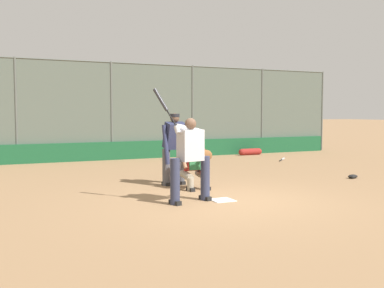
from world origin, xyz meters
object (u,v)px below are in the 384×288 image
catcher_behind_plate (195,163)px  fielding_glove_on_dirt (353,176)px  umpire_home (174,147)px  batter_at_plate (190,157)px  spare_bat_near_backstop (282,159)px  equipment_bag_dugout_side (250,152)px

catcher_behind_plate → fielding_glove_on_dirt: bearing=175.8°
catcher_behind_plate → umpire_home: bearing=-76.6°
batter_at_plate → spare_bat_near_backstop: 8.36m
umpire_home → equipment_bag_dugout_side: (-5.68, -5.70, -0.78)m
batter_at_plate → catcher_behind_plate: batter_at_plate is taller
batter_at_plate → fielding_glove_on_dirt: batter_at_plate is taller
umpire_home → fielding_glove_on_dirt: bearing=161.9°
fielding_glove_on_dirt → equipment_bag_dugout_side: 6.73m
catcher_behind_plate → fielding_glove_on_dirt: catcher_behind_plate is taller
batter_at_plate → spare_bat_near_backstop: size_ratio=3.23×
umpire_home → equipment_bag_dugout_side: umpire_home is taller
catcher_behind_plate → fielding_glove_on_dirt: size_ratio=4.04×
fielding_glove_on_dirt → batter_at_plate: bearing=11.6°
fielding_glove_on_dirt → equipment_bag_dugout_side: bearing=-98.8°
fielding_glove_on_dirt → catcher_behind_plate: bearing=-2.7°
equipment_bag_dugout_side → catcher_behind_plate: bearing=49.6°
umpire_home → spare_bat_near_backstop: bearing=-154.7°
batter_at_plate → umpire_home: 2.08m
equipment_bag_dugout_side → batter_at_plate: bearing=51.2°
batter_at_plate → spare_bat_near_backstop: batter_at_plate is taller
spare_bat_near_backstop → catcher_behind_plate: bearing=173.1°
batter_at_plate → fielding_glove_on_dirt: 5.33m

